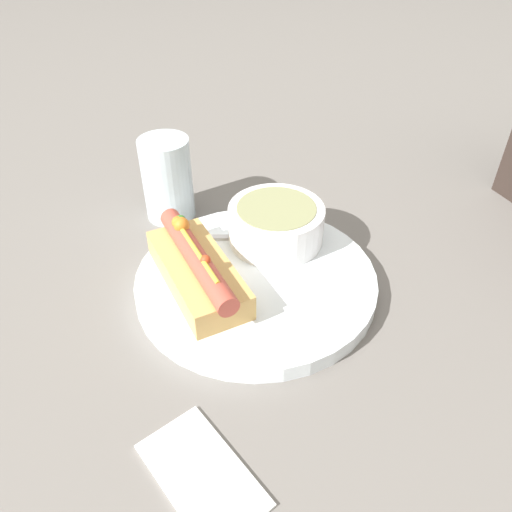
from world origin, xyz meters
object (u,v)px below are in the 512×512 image
hot_dog (197,268)px  drinking_glass (167,179)px  soup_bowl (276,222)px  spoon (267,236)px

hot_dog → drinking_glass: (-0.17, 0.01, 0.02)m
soup_bowl → drinking_glass: 0.16m
hot_dog → soup_bowl: bearing=105.7°
soup_bowl → spoon: soup_bowl is taller
hot_dog → spoon: bearing=109.9°
soup_bowl → spoon: size_ratio=0.82×
hot_dog → drinking_glass: 0.17m
soup_bowl → drinking_glass: size_ratio=1.03×
spoon → drinking_glass: drinking_glass is taller
spoon → soup_bowl: bearing=-7.9°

